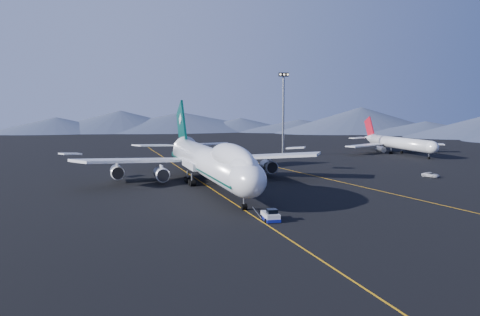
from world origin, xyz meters
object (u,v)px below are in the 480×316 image
object	(u,v)px
boeing_747	(209,161)
floodlight_mast	(283,114)
pushback_tug	(270,217)
service_van	(431,175)
second_jet	(397,143)

from	to	relation	value
boeing_747	floodlight_mast	bearing A→B (deg)	55.58
boeing_747	floodlight_mast	xyz separation A→B (m)	(40.93, 59.72, 8.84)
boeing_747	pushback_tug	world-z (taller)	boeing_747
boeing_747	service_van	distance (m)	57.25
pushback_tug	second_jet	distance (m)	122.03
floodlight_mast	service_van	bearing A→B (deg)	-75.15
floodlight_mast	pushback_tug	bearing A→B (deg)	-112.41
second_jet	floodlight_mast	xyz separation A→B (m)	(-42.55, 5.12, 10.66)
boeing_747	service_van	bearing A→B (deg)	-0.94
pushback_tug	service_van	size ratio (longest dim) A/B	1.08
pushback_tug	second_jet	xyz separation A→B (m)	(81.93, 90.38, 3.37)
second_jet	service_van	bearing A→B (deg)	-119.20
boeing_747	floodlight_mast	size ratio (longest dim) A/B	2.51
boeing_747	second_jet	size ratio (longest dim) A/B	1.56
boeing_747	pushback_tug	distance (m)	36.18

